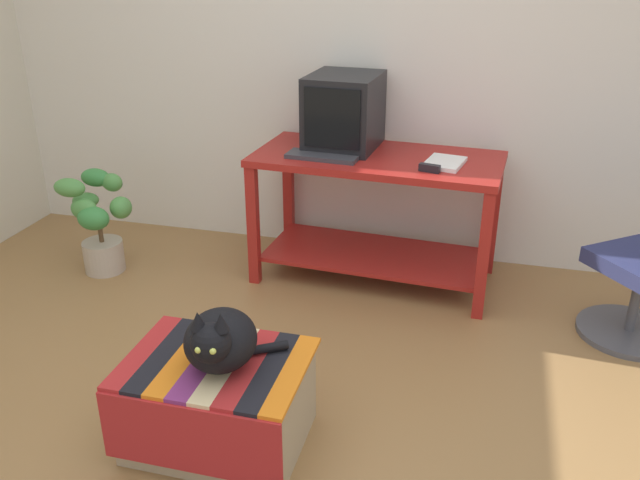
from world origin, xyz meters
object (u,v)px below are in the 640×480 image
object	(u,v)px
cat	(220,340)
potted_plant	(98,223)
tv_monitor	(344,112)
ottoman_with_blanket	(218,402)
keyboard	(322,156)
stapler	(429,168)
book	(445,163)
desk	(376,196)

from	to	relation	value
cat	potted_plant	distance (m)	1.85
tv_monitor	ottoman_with_blanket	bearing A→B (deg)	-89.92
ottoman_with_blanket	keyboard	bearing A→B (deg)	88.13
ottoman_with_blanket	stapler	world-z (taller)	stapler
stapler	book	bearing A→B (deg)	-11.27
desk	tv_monitor	size ratio (longest dim) A/B	2.92
tv_monitor	cat	xyz separation A→B (m)	(-0.07, -1.75, -0.46)
book	potted_plant	world-z (taller)	book
desk	potted_plant	size ratio (longest dim) A/B	2.31
desk	stapler	distance (m)	0.46
desk	keyboard	xyz separation A→B (m)	(-0.29, -0.13, 0.25)
keyboard	stapler	xyz separation A→B (m)	(0.60, -0.09, 0.01)
tv_monitor	ottoman_with_blanket	xyz separation A→B (m)	(-0.11, -1.72, -0.77)
potted_plant	stapler	xyz separation A→B (m)	(1.93, 0.13, 0.46)
desk	cat	world-z (taller)	desk
desk	cat	size ratio (longest dim) A/B	3.76
tv_monitor	potted_plant	world-z (taller)	tv_monitor
keyboard	tv_monitor	bearing A→B (deg)	80.98
book	potted_plant	size ratio (longest dim) A/B	0.41
potted_plant	stapler	distance (m)	1.99
tv_monitor	book	distance (m)	0.66
tv_monitor	potted_plant	distance (m)	1.61
stapler	ottoman_with_blanket	bearing A→B (deg)	168.84
desk	book	bearing A→B (deg)	-7.29
book	stapler	world-z (taller)	stapler
keyboard	stapler	bearing A→B (deg)	-3.42
stapler	tv_monitor	bearing A→B (deg)	71.75
ottoman_with_blanket	cat	bearing A→B (deg)	-36.07
tv_monitor	ottoman_with_blanket	size ratio (longest dim) A/B	0.69
book	stapler	xyz separation A→B (m)	(-0.07, -0.14, 0.01)
desk	potted_plant	world-z (taller)	desk
tv_monitor	keyboard	distance (m)	0.32
desk	ottoman_with_blanket	xyz separation A→B (m)	(-0.33, -1.60, -0.33)
book	potted_plant	distance (m)	2.07
tv_monitor	stapler	bearing A→B (deg)	-28.43
keyboard	cat	bearing A→B (deg)	-85.57
keyboard	potted_plant	distance (m)	1.43
tv_monitor	potted_plant	xyz separation A→B (m)	(-1.39, -0.47, -0.65)
tv_monitor	stapler	world-z (taller)	tv_monitor
tv_monitor	desk	bearing A→B (deg)	-25.01
desk	potted_plant	distance (m)	1.67
desk	keyboard	distance (m)	0.40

